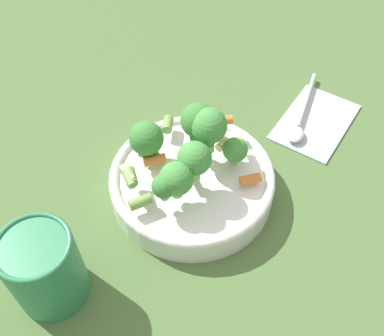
% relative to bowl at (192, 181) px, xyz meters
% --- Properties ---
extents(ground_plane, '(3.00, 3.00, 0.00)m').
position_rel_bowl_xyz_m(ground_plane, '(0.00, 0.00, -0.02)').
color(ground_plane, '#4C6B38').
extents(bowl, '(0.23, 0.23, 0.04)m').
position_rel_bowl_xyz_m(bowl, '(0.00, 0.00, 0.00)').
color(bowl, white).
rests_on(bowl, ground_plane).
extents(pasta_salad, '(0.18, 0.17, 0.09)m').
position_rel_bowl_xyz_m(pasta_salad, '(-0.01, 0.01, 0.07)').
color(pasta_salad, '#8CB766').
rests_on(pasta_salad, bowl).
extents(cup, '(0.08, 0.08, 0.11)m').
position_rel_bowl_xyz_m(cup, '(-0.13, -0.18, 0.03)').
color(cup, '#2D7F51').
rests_on(cup, ground_plane).
extents(napkin, '(0.15, 0.18, 0.01)m').
position_rel_bowl_xyz_m(napkin, '(0.16, 0.18, -0.02)').
color(napkin, '#B2BCC6').
rests_on(napkin, ground_plane).
extents(spoon, '(0.04, 0.17, 0.01)m').
position_rel_bowl_xyz_m(spoon, '(0.14, 0.17, -0.01)').
color(spoon, silver).
rests_on(spoon, napkin).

